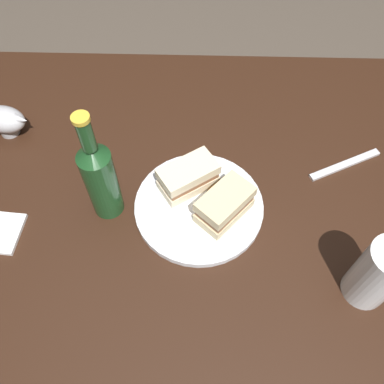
{
  "coord_description": "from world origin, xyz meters",
  "views": [
    {
      "loc": [
        -0.03,
        0.47,
        1.44
      ],
      "look_at": [
        -0.01,
        0.02,
        0.75
      ],
      "focal_mm": 37.7,
      "sensor_mm": 36.0,
      "label": 1
    }
  ],
  "objects_px": {
    "pint_glass": "(376,276)",
    "fork": "(345,165)",
    "plate": "(199,206)",
    "sandwich_half_left": "(225,205)",
    "sandwich_half_right": "(188,177)",
    "gravy_boat": "(5,120)",
    "cider_bottle": "(100,177)"
  },
  "relations": [
    {
      "from": "sandwich_half_left",
      "to": "pint_glass",
      "type": "height_order",
      "value": "pint_glass"
    },
    {
      "from": "cider_bottle",
      "to": "fork",
      "type": "bearing_deg",
      "value": -166.65
    },
    {
      "from": "plate",
      "to": "cider_bottle",
      "type": "relative_size",
      "value": 1.0
    },
    {
      "from": "sandwich_half_left",
      "to": "fork",
      "type": "xyz_separation_m",
      "value": [
        -0.27,
        -0.14,
        -0.04
      ]
    },
    {
      "from": "plate",
      "to": "sandwich_half_left",
      "type": "bearing_deg",
      "value": 159.82
    },
    {
      "from": "plate",
      "to": "fork",
      "type": "bearing_deg",
      "value": -159.59
    },
    {
      "from": "plate",
      "to": "gravy_boat",
      "type": "xyz_separation_m",
      "value": [
        0.45,
        -0.2,
        0.04
      ]
    },
    {
      "from": "sandwich_half_left",
      "to": "fork",
      "type": "distance_m",
      "value": 0.31
    },
    {
      "from": "plate",
      "to": "cider_bottle",
      "type": "xyz_separation_m",
      "value": [
        0.19,
        0.0,
        0.1
      ]
    },
    {
      "from": "sandwich_half_right",
      "to": "fork",
      "type": "bearing_deg",
      "value": -168.23
    },
    {
      "from": "gravy_boat",
      "to": "fork",
      "type": "distance_m",
      "value": 0.78
    },
    {
      "from": "pint_glass",
      "to": "gravy_boat",
      "type": "bearing_deg",
      "value": -25.84
    },
    {
      "from": "sandwich_half_right",
      "to": "cider_bottle",
      "type": "xyz_separation_m",
      "value": [
        0.16,
        0.05,
        0.06
      ]
    },
    {
      "from": "sandwich_half_right",
      "to": "gravy_boat",
      "type": "distance_m",
      "value": 0.45
    },
    {
      "from": "plate",
      "to": "pint_glass",
      "type": "height_order",
      "value": "pint_glass"
    },
    {
      "from": "fork",
      "to": "cider_bottle",
      "type": "bearing_deg",
      "value": -12.45
    },
    {
      "from": "plate",
      "to": "fork",
      "type": "xyz_separation_m",
      "value": [
        -0.32,
        -0.12,
        -0.0
      ]
    },
    {
      "from": "fork",
      "to": "plate",
      "type": "bearing_deg",
      "value": -5.38
    },
    {
      "from": "sandwich_half_right",
      "to": "pint_glass",
      "type": "distance_m",
      "value": 0.39
    },
    {
      "from": "pint_glass",
      "to": "cider_bottle",
      "type": "xyz_separation_m",
      "value": [
        0.49,
        -0.17,
        0.04
      ]
    },
    {
      "from": "cider_bottle",
      "to": "fork",
      "type": "height_order",
      "value": "cider_bottle"
    },
    {
      "from": "plate",
      "to": "pint_glass",
      "type": "bearing_deg",
      "value": 151.3
    },
    {
      "from": "sandwich_half_left",
      "to": "sandwich_half_right",
      "type": "relative_size",
      "value": 0.95
    },
    {
      "from": "gravy_boat",
      "to": "cider_bottle",
      "type": "distance_m",
      "value": 0.33
    },
    {
      "from": "sandwich_half_left",
      "to": "fork",
      "type": "bearing_deg",
      "value": -153.06
    },
    {
      "from": "plate",
      "to": "sandwich_half_left",
      "type": "distance_m",
      "value": 0.07
    },
    {
      "from": "sandwich_half_right",
      "to": "fork",
      "type": "relative_size",
      "value": 0.75
    },
    {
      "from": "sandwich_half_left",
      "to": "gravy_boat",
      "type": "height_order",
      "value": "sandwich_half_left"
    },
    {
      "from": "pint_glass",
      "to": "fork",
      "type": "relative_size",
      "value": 0.84
    },
    {
      "from": "sandwich_half_left",
      "to": "cider_bottle",
      "type": "relative_size",
      "value": 0.48
    },
    {
      "from": "sandwich_half_right",
      "to": "pint_glass",
      "type": "relative_size",
      "value": 0.89
    },
    {
      "from": "gravy_boat",
      "to": "cider_bottle",
      "type": "relative_size",
      "value": 0.46
    }
  ]
}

